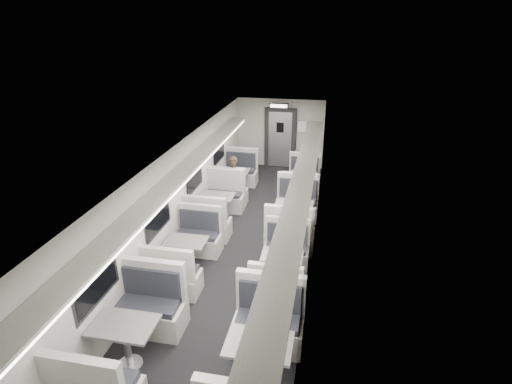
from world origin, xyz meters
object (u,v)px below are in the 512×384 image
at_px(exit_sign, 279,106).
at_px(booth_right_c, 282,269).
at_px(booth_left_c, 187,255).
at_px(vestibule_door, 280,138).
at_px(booth_right_a, 302,184).
at_px(passenger, 234,182).
at_px(booth_left_a, 234,182).
at_px(booth_right_d, 259,364).
at_px(booth_left_d, 127,345).
at_px(booth_left_b, 217,208).
at_px(booth_right_b, 293,218).

bearing_deg(exit_sign, booth_right_c, -81.13).
bearing_deg(booth_left_c, vestibule_door, 81.62).
height_order(booth_right_a, passenger, passenger).
height_order(passenger, vestibule_door, vestibule_door).
height_order(booth_left_a, exit_sign, exit_sign).
relative_size(booth_right_d, vestibule_door, 1.08).
xyz_separation_m(booth_left_a, exit_sign, (1.00, 2.18, 1.90)).
height_order(booth_left_d, booth_right_c, booth_left_d).
height_order(booth_left_b, booth_right_b, booth_right_b).
height_order(booth_right_c, passenger, passenger).
height_order(booth_left_c, booth_right_c, booth_left_c).
bearing_deg(passenger, vestibule_door, 82.82).
height_order(booth_right_b, vestibule_door, vestibule_door).
xyz_separation_m(booth_left_a, booth_left_b, (0.00, -1.89, 0.00)).
bearing_deg(booth_right_d, booth_right_c, 90.00).
xyz_separation_m(vestibule_door, exit_sign, (0.00, -0.49, 1.24)).
bearing_deg(booth_left_a, booth_left_c, -90.00).
distance_m(booth_left_d, booth_right_b, 5.04).
height_order(booth_left_a, booth_right_c, booth_left_a).
relative_size(booth_left_a, booth_right_d, 0.95).
distance_m(booth_left_c, booth_right_c, 2.00).
bearing_deg(booth_left_c, booth_left_d, -90.00).
bearing_deg(booth_left_c, booth_right_a, 65.55).
relative_size(booth_left_d, booth_right_d, 1.01).
relative_size(booth_left_a, vestibule_door, 1.02).
distance_m(booth_right_c, exit_sign, 6.77).
bearing_deg(booth_left_b, booth_right_a, 47.35).
relative_size(booth_left_b, booth_left_d, 0.95).
bearing_deg(booth_right_d, booth_left_c, 128.03).
height_order(booth_left_c, booth_right_b, booth_right_b).
relative_size(booth_left_b, booth_right_a, 1.10).
relative_size(booth_right_b, passenger, 1.53).
bearing_deg(booth_right_b, booth_left_c, -134.32).
bearing_deg(booth_right_a, exit_sign, 117.73).
xyz_separation_m(booth_right_c, vestibule_door, (-1.00, 6.90, 0.69)).
relative_size(booth_left_c, exit_sign, 3.30).
bearing_deg(exit_sign, booth_left_c, -99.02).
distance_m(booth_right_c, passenger, 3.85).
bearing_deg(booth_left_c, booth_left_a, 90.00).
height_order(booth_right_c, vestibule_door, vestibule_door).
xyz_separation_m(booth_left_d, booth_right_d, (2.00, 0.02, -0.00)).
height_order(booth_left_a, booth_left_c, booth_left_a).
bearing_deg(booth_right_d, booth_left_b, 112.68).
bearing_deg(booth_left_b, booth_right_c, -49.45).
distance_m(booth_left_a, vestibule_door, 2.92).
xyz_separation_m(booth_left_b, exit_sign, (1.00, 4.07, 1.89)).
xyz_separation_m(booth_right_c, passenger, (-1.81, 3.38, 0.38)).
distance_m(booth_left_a, booth_right_b, 2.88).
distance_m(booth_right_a, vestibule_door, 2.68).
bearing_deg(booth_right_a, booth_left_a, -172.10).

